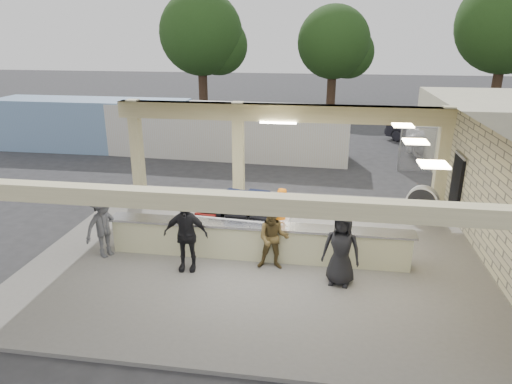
% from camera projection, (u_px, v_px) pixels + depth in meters
% --- Properties ---
extents(ground, '(120.00, 120.00, 0.00)m').
position_uv_depth(ground, '(260.00, 252.00, 12.96)').
color(ground, '#29292C').
rests_on(ground, ground).
extents(pavilion, '(12.01, 10.00, 3.55)m').
position_uv_depth(pavilion, '(270.00, 200.00, 13.10)').
color(pavilion, slate).
rests_on(pavilion, ground).
extents(baggage_counter, '(8.20, 0.58, 0.98)m').
position_uv_depth(baggage_counter, '(257.00, 241.00, 12.30)').
color(baggage_counter, beige).
rests_on(baggage_counter, pavilion).
extents(luggage_cart, '(2.76, 1.86, 1.53)m').
position_uv_depth(luggage_cart, '(241.00, 215.00, 13.22)').
color(luggage_cart, white).
rests_on(luggage_cart, pavilion).
extents(drum_fan, '(1.06, 0.67, 1.12)m').
position_uv_depth(drum_fan, '(422.00, 202.00, 14.87)').
color(drum_fan, white).
rests_on(drum_fan, pavilion).
extents(baggage_handler, '(0.61, 0.67, 1.62)m').
position_uv_depth(baggage_handler, '(280.00, 214.00, 13.25)').
color(baggage_handler, orange).
rests_on(baggage_handler, pavilion).
extents(passenger_a, '(0.84, 0.40, 1.69)m').
position_uv_depth(passenger_a, '(273.00, 238.00, 11.64)').
color(passenger_a, brown).
rests_on(passenger_a, pavilion).
extents(passenger_b, '(1.16, 0.51, 1.93)m').
position_uv_depth(passenger_b, '(186.00, 235.00, 11.55)').
color(passenger_b, black).
rests_on(passenger_b, pavilion).
extents(passenger_c, '(0.95, 1.17, 1.76)m').
position_uv_depth(passenger_c, '(104.00, 226.00, 12.29)').
color(passenger_c, '#45464A').
rests_on(passenger_c, pavilion).
extents(passenger_d, '(0.95, 0.53, 1.85)m').
position_uv_depth(passenger_d, '(341.00, 249.00, 10.90)').
color(passenger_d, black).
rests_on(passenger_d, pavilion).
extents(car_white_a, '(6.03, 3.68, 1.61)m').
position_uv_depth(car_white_a, '(466.00, 141.00, 22.70)').
color(car_white_a, white).
rests_on(car_white_a, ground).
extents(car_dark, '(4.06, 3.93, 1.39)m').
position_uv_depth(car_dark, '(424.00, 132.00, 25.33)').
color(car_dark, black).
rests_on(car_dark, ground).
extents(container_white, '(12.03, 3.02, 2.58)m').
position_uv_depth(container_white, '(228.00, 131.00, 22.64)').
color(container_white, silver).
rests_on(container_white, ground).
extents(container_blue, '(10.16, 2.45, 2.64)m').
position_uv_depth(container_blue, '(93.00, 125.00, 24.01)').
color(container_blue, '#728FB7').
rests_on(container_blue, ground).
extents(tree_left, '(6.60, 6.30, 9.00)m').
position_uv_depth(tree_left, '(206.00, 37.00, 34.74)').
color(tree_left, '#382619').
rests_on(tree_left, ground).
extents(tree_mid, '(6.00, 5.60, 8.00)m').
position_uv_depth(tree_mid, '(338.00, 45.00, 35.38)').
color(tree_mid, '#382619').
rests_on(tree_mid, ground).
extents(tree_right, '(7.20, 7.00, 10.00)m').
position_uv_depth(tree_right, '(510.00, 28.00, 32.32)').
color(tree_right, '#382619').
rests_on(tree_right, ground).
extents(adjacent_building, '(6.00, 8.00, 3.20)m').
position_uv_depth(adjacent_building, '(502.00, 134.00, 20.40)').
color(adjacent_building, beige).
rests_on(adjacent_building, ground).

